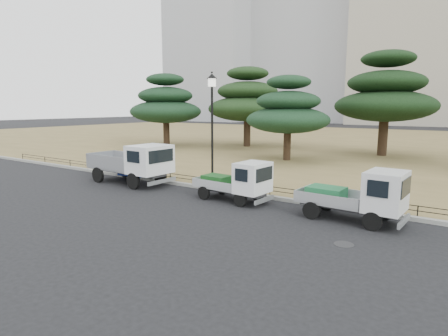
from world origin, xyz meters
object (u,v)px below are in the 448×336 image
Objects in this scene: truck_kei_front at (237,181)px; truck_kei_rear at (358,195)px; street_lamp at (212,111)px; truck_large at (133,162)px; tarp_pile at (135,167)px.

truck_kei_front is 0.92× the size of truck_kei_rear.
truck_kei_front is 0.63× the size of street_lamp.
truck_kei_rear is 8.21m from street_lamp.
truck_kei_front is 5.16m from truck_kei_rear.
tarp_pile is (-1.25, 1.32, -0.61)m from truck_large.
truck_kei_front is at bearing -10.23° from tarp_pile.
street_lamp is (-2.36, 1.47, 2.99)m from truck_kei_front.
truck_large is 5.19m from street_lamp.
truck_kei_rear is 2.12× the size of tarp_pile.
truck_kei_rear is at bearing -6.46° from tarp_pile.
truck_large is 11.75m from truck_kei_rear.
truck_large is 0.91× the size of street_lamp.
truck_kei_front is 1.95× the size of tarp_pile.
tarp_pile is at bearing -179.37° from street_lamp.
street_lamp is 6.39m from tarp_pile.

